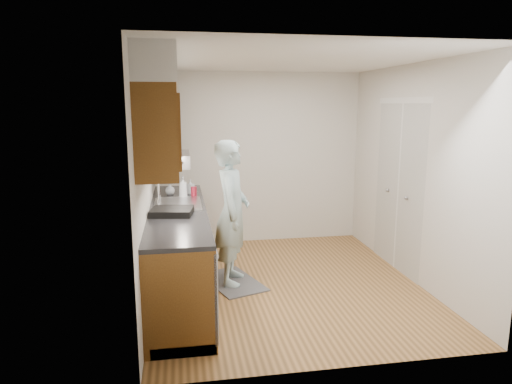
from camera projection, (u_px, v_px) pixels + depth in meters
floor at (285, 283)px, 5.27m from camera, size 3.50×3.50×0.00m
ceiling at (288, 60)px, 4.80m from camera, size 3.50×3.50×0.00m
wall_left at (148, 181)px, 4.79m from camera, size 0.02×3.50×2.50m
wall_right at (413, 174)px, 5.28m from camera, size 0.02×3.50×2.50m
wall_back at (259, 159)px, 6.73m from camera, size 3.00×0.02×2.50m
counter at (179, 248)px, 4.98m from camera, size 0.64×2.80×1.30m
upper_cabinets at (162, 113)px, 4.73m from camera, size 0.47×2.80×1.21m
closet_door at (398, 188)px, 5.61m from camera, size 0.02×1.22×2.05m
floor_mat at (233, 282)px, 5.31m from camera, size 0.77×0.98×0.02m
person at (232, 203)px, 5.13m from camera, size 0.57×0.74×1.86m
soap_bottle_a at (183, 187)px, 5.41m from camera, size 0.10×0.10×0.26m
soap_bottle_b at (190, 186)px, 5.70m from camera, size 0.11×0.11×0.18m
soap_bottle_c at (170, 189)px, 5.61m from camera, size 0.16×0.16×0.15m
soda_can at (194, 192)px, 5.46m from camera, size 0.08×0.08×0.13m
dish_rack at (172, 211)px, 4.61m from camera, size 0.46×0.41×0.06m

